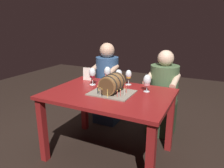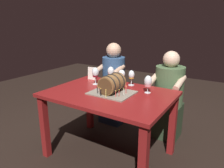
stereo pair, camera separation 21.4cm
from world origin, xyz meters
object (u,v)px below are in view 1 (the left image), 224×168
wine_glass_red (92,74)px  menu_card (87,74)px  dining_table (109,103)px  wine_glass_rose (147,81)px  person_seated_right (163,96)px  wine_glass_empty (107,72)px  barrel_cake (112,85)px  wine_glass_amber (129,75)px  wine_glass_white (119,74)px  person_seated_left (107,87)px

wine_glass_red → menu_card: size_ratio=1.28×
dining_table → wine_glass_rose: (0.35, 0.20, 0.23)m
menu_card → person_seated_right: bearing=18.5°
wine_glass_empty → person_seated_right: 0.81m
dining_table → barrel_cake: size_ratio=2.99×
wine_glass_amber → wine_glass_white: bearing=-168.4°
barrel_cake → wine_glass_amber: bearing=84.4°
menu_card → person_seated_right: 1.02m
wine_glass_amber → menu_card: (-0.54, -0.04, -0.04)m
wine_glass_amber → wine_glass_white: size_ratio=1.01×
wine_glass_amber → wine_glass_white: (-0.12, -0.02, 0.00)m
wine_glass_empty → wine_glass_rose: 0.54m
person_seated_left → person_seated_right: size_ratio=1.05×
wine_glass_red → wine_glass_empty: bearing=52.1°
wine_glass_empty → wine_glass_red: 0.19m
dining_table → wine_glass_white: 0.41m
wine_glass_white → person_seated_right: (0.45, 0.41, -0.34)m
wine_glass_amber → person_seated_left: (-0.48, 0.39, -0.33)m
dining_table → menu_card: (-0.47, 0.32, 0.19)m
wine_glass_white → menu_card: (-0.43, -0.02, -0.04)m
person_seated_left → person_seated_right: 0.82m
wine_glass_empty → wine_glass_rose: (0.53, -0.11, -0.02)m
dining_table → wine_glass_amber: size_ratio=7.25×
wine_glass_rose → wine_glass_red: 0.65m
barrel_cake → wine_glass_empty: barrel_cake is taller
barrel_cake → person_seated_left: 0.92m
wine_glass_white → person_seated_right: 0.69m
person_seated_right → wine_glass_empty: bearing=-144.1°
wine_glass_amber → wine_glass_empty: 0.26m
barrel_cake → menu_card: 0.60m
wine_glass_empty → person_seated_right: person_seated_right is taller
wine_glass_white → menu_card: size_ratio=1.10×
menu_card → person_seated_left: bearing=74.5°
dining_table → wine_glass_amber: wine_glass_amber is taller
wine_glass_red → person_seated_left: 0.68m
dining_table → menu_card: bearing=146.0°
wine_glass_white → dining_table: bearing=-83.2°
person_seated_right → dining_table: bearing=-118.7°
wine_glass_rose → wine_glass_white: bearing=161.2°
person_seated_left → person_seated_right: person_seated_left is taller
barrel_cake → person_seated_left: person_seated_left is taller
wine_glass_white → person_seated_right: person_seated_right is taller
wine_glass_amber → wine_glass_red: (-0.37, -0.19, 0.02)m
wine_glass_red → wine_glass_amber: bearing=27.2°
dining_table → wine_glass_empty: bearing=119.7°
menu_card → person_seated_right: (0.88, 0.43, -0.30)m
menu_card → person_seated_left: (0.06, 0.43, -0.29)m
wine_glass_empty → menu_card: 0.29m
barrel_cake → wine_glass_red: bearing=153.1°
dining_table → wine_glass_white: wine_glass_white is taller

